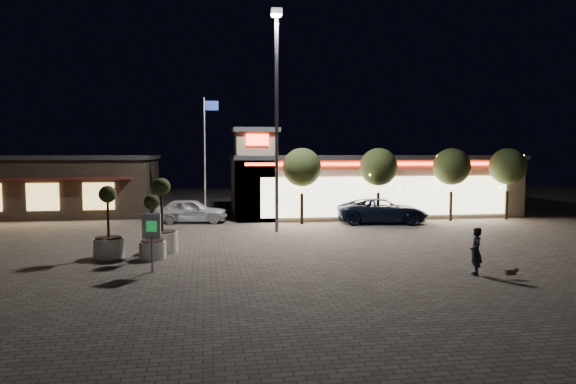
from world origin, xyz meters
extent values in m
plane|color=#62594F|center=(0.00, 0.00, 0.00)|extent=(90.00, 90.00, 0.00)
cube|color=gray|center=(10.00, 16.00, 2.00)|extent=(20.00, 8.00, 4.00)
cube|color=#262628|center=(10.00, 16.00, 4.15)|extent=(20.40, 8.40, 0.30)
cube|color=#FFEEBF|center=(10.00, 11.95, 1.60)|extent=(17.00, 0.12, 2.60)
cube|color=#FB2A14|center=(10.00, 11.92, 3.75)|extent=(19.00, 0.10, 0.18)
cube|color=gray|center=(1.30, 13.30, 2.90)|extent=(2.60, 2.60, 5.80)
cube|color=#262628|center=(1.30, 13.30, 5.95)|extent=(3.00, 3.00, 0.30)
cube|color=#FB2A14|center=(1.30, 11.95, 5.30)|extent=(1.40, 0.10, 0.70)
cube|color=#382D23|center=(-14.00, 20.00, 2.00)|extent=(16.00, 10.00, 4.00)
cube|color=#262628|center=(-14.00, 20.00, 4.15)|extent=(16.40, 10.40, 0.30)
cube|color=#591E19|center=(-14.00, 14.60, 2.80)|extent=(14.40, 0.80, 0.15)
cube|color=#E9C569|center=(-12.50, 14.95, 1.60)|extent=(2.00, 0.12, 1.80)
cube|color=#E9C569|center=(-9.00, 14.95, 1.60)|extent=(2.00, 0.12, 1.80)
cylinder|color=gray|center=(2.00, 8.00, 6.00)|extent=(0.20, 0.20, 12.00)
cube|color=gray|center=(2.00, 8.00, 12.20)|extent=(0.60, 0.40, 0.35)
cube|color=white|center=(2.00, 8.00, 12.00)|extent=(0.45, 0.30, 0.08)
cylinder|color=white|center=(-2.00, 13.00, 4.00)|extent=(0.10, 0.10, 8.00)
cube|color=#283D94|center=(-1.55, 13.00, 7.50)|extent=(0.90, 0.04, 0.60)
cylinder|color=#332319|center=(4.00, 11.00, 0.96)|extent=(0.20, 0.20, 1.92)
sphere|color=#2D3819|center=(4.00, 11.00, 3.58)|extent=(2.42, 2.42, 2.42)
cylinder|color=#332319|center=(9.00, 11.00, 0.96)|extent=(0.20, 0.20, 1.92)
sphere|color=#2D3819|center=(9.00, 11.00, 3.58)|extent=(2.42, 2.42, 2.42)
cylinder|color=#332319|center=(14.00, 11.00, 0.96)|extent=(0.20, 0.20, 1.92)
sphere|color=#2D3819|center=(14.00, 11.00, 3.58)|extent=(2.42, 2.42, 2.42)
cylinder|color=#332319|center=(18.00, 11.00, 0.96)|extent=(0.20, 0.20, 1.92)
sphere|color=#2D3819|center=(18.00, 11.00, 3.58)|extent=(2.42, 2.42, 2.42)
imported|color=black|center=(9.15, 10.57, 0.80)|extent=(6.05, 3.47, 1.59)
imported|color=silver|center=(-2.91, 12.71, 0.78)|extent=(4.69, 2.17, 1.56)
imported|color=black|center=(7.74, -3.44, 0.87)|extent=(0.56, 0.72, 1.74)
cube|color=#59514C|center=(8.67, -4.15, 0.24)|extent=(0.38, 0.16, 0.20)
sphere|color=#59514C|center=(8.89, -4.15, 0.32)|extent=(0.18, 0.18, 0.18)
cylinder|color=white|center=(-6.04, 1.95, 0.42)|extent=(1.25, 1.25, 0.83)
cylinder|color=black|center=(-6.04, 1.95, 0.85)|extent=(1.08, 1.08, 0.06)
cylinder|color=#332319|center=(-6.04, 1.95, 1.82)|extent=(0.10, 0.10, 1.87)
sphere|color=#2D3819|center=(-6.04, 1.95, 2.71)|extent=(0.73, 0.73, 0.73)
cylinder|color=white|center=(-4.18, 1.44, 0.37)|extent=(1.11, 1.11, 0.74)
cylinder|color=black|center=(-4.18, 1.44, 0.76)|extent=(0.96, 0.96, 0.06)
cylinder|color=#332319|center=(-4.18, 1.44, 1.61)|extent=(0.09, 0.09, 1.66)
sphere|color=#2D3819|center=(-4.18, 1.44, 2.40)|extent=(0.65, 0.65, 0.65)
cylinder|color=white|center=(-3.89, 2.81, 0.45)|extent=(1.36, 1.36, 0.91)
cylinder|color=black|center=(-3.89, 2.81, 0.93)|extent=(1.18, 1.18, 0.07)
cylinder|color=#332319|center=(-3.89, 2.81, 1.98)|extent=(0.11, 0.11, 2.04)
sphere|color=#2D3819|center=(-3.89, 2.81, 2.95)|extent=(0.79, 0.79, 0.79)
cylinder|color=gray|center=(-3.94, -1.08, 0.67)|extent=(0.09, 0.09, 1.34)
cube|color=white|center=(-3.94, -1.08, 1.73)|extent=(0.71, 0.29, 0.95)
cube|color=green|center=(-3.94, -1.12, 1.73)|extent=(0.38, 0.14, 0.39)
camera|label=1|loc=(-1.90, -20.54, 4.41)|focal=32.00mm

